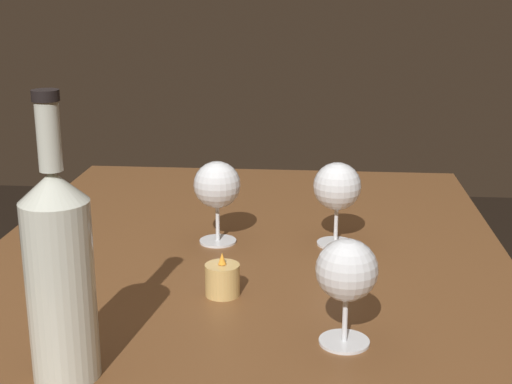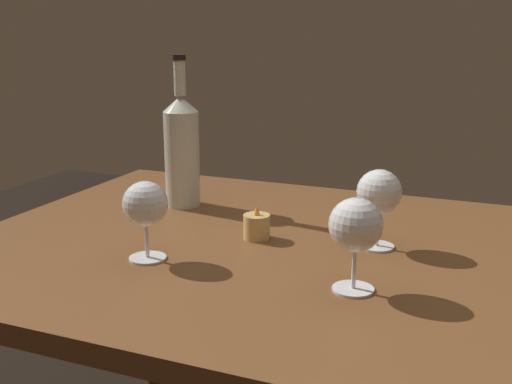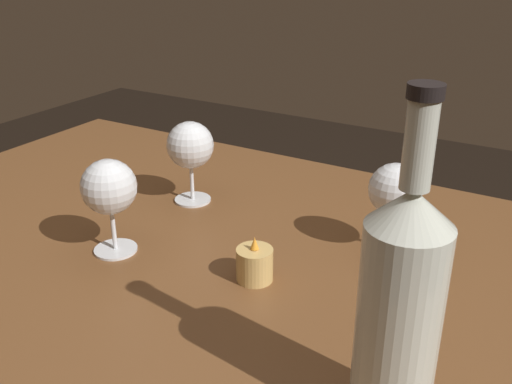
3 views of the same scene
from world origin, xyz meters
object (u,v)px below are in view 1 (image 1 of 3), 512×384
Objects in this scene: wine_glass_left at (347,272)px; votive_candle at (222,281)px; wine_bottle at (60,272)px; wine_glass_right at (337,188)px; wine_glass_centre at (217,186)px.

wine_glass_left is 2.11× the size of votive_candle.
votive_candle is (0.25, -0.15, -0.11)m from wine_bottle.
wine_glass_right is 0.30m from votive_candle.
wine_glass_right is 1.00× the size of wine_glass_centre.
wine_glass_left is 0.24m from votive_candle.
wine_bottle is at bearing 145.80° from wine_glass_right.
wine_glass_right is at bearing 0.78° from wine_glass_left.
votive_candle is (0.14, 0.18, -0.08)m from wine_glass_left.
wine_glass_centre is at bearing 91.91° from wine_glass_right.
wine_glass_right is 0.44× the size of wine_bottle.
wine_glass_left is 0.35m from wine_bottle.
wine_glass_right is 0.21m from wine_glass_centre.
wine_glass_right is 2.23× the size of votive_candle.
wine_glass_left is 0.37m from wine_glass_right.
wine_glass_right reaches higher than votive_candle.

